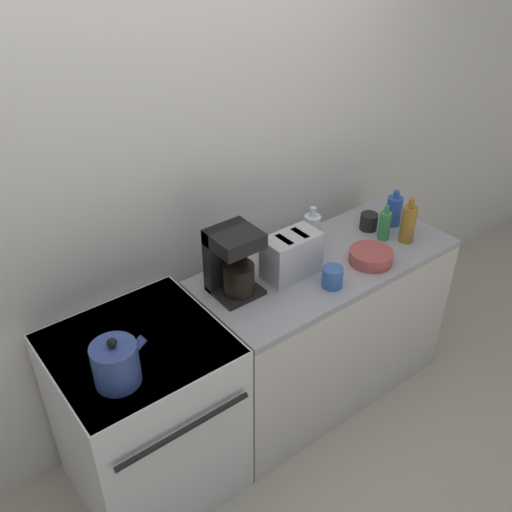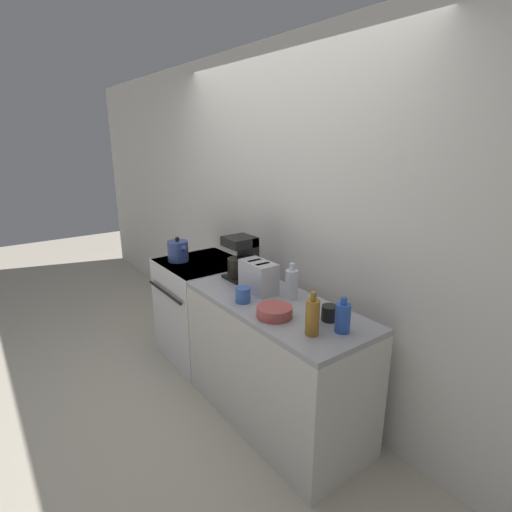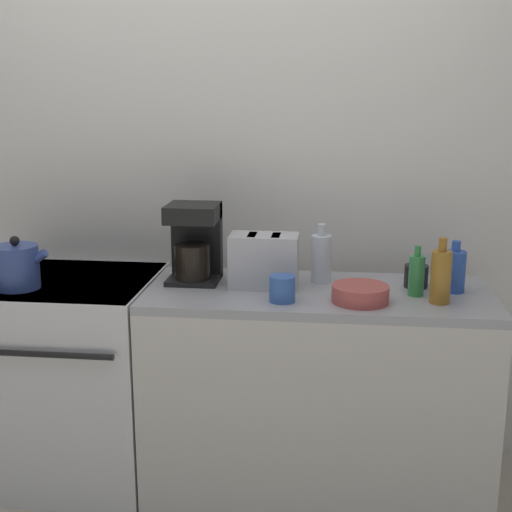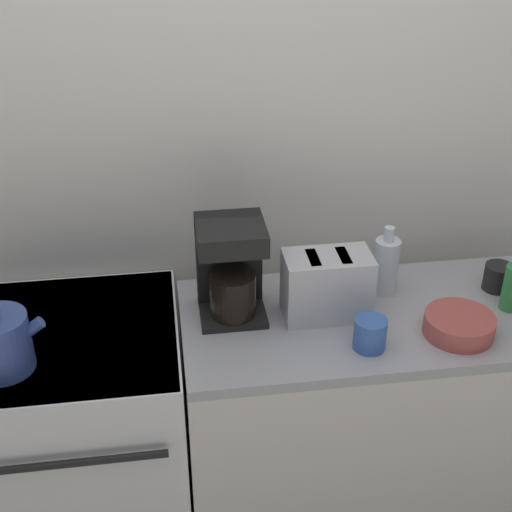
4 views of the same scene
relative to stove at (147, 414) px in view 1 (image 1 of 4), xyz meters
name	(u,v)px [view 1 (image 1 of 4)]	position (x,y,z in m)	size (l,w,h in m)	color
ground_plane	(286,462)	(0.56, -0.34, -0.46)	(12.00, 12.00, 0.00)	beige
wall_back	(194,183)	(0.56, 0.39, 0.84)	(8.00, 0.05, 2.60)	silver
stove	(147,414)	(0.00, 0.00, 0.00)	(0.71, 0.71, 0.89)	silver
counter_block	(322,327)	(1.06, -0.04, -0.01)	(1.38, 0.60, 0.89)	silver
kettle	(116,364)	(-0.15, -0.15, 0.52)	(0.22, 0.18, 0.22)	#33478C
toaster	(291,255)	(0.83, -0.01, 0.54)	(0.28, 0.15, 0.22)	#BCBCC1
coffee_maker	(232,260)	(0.53, 0.05, 0.60)	(0.21, 0.21, 0.33)	black
bottle_blue	(394,211)	(1.59, 0.01, 0.52)	(0.08, 0.08, 0.21)	#2D56B7
bottle_green	(385,225)	(1.43, -0.07, 0.52)	(0.06, 0.06, 0.20)	#338C47
bottle_amber	(408,223)	(1.51, -0.15, 0.54)	(0.08, 0.08, 0.25)	#9E6B23
bottle_clear	(312,232)	(1.06, 0.09, 0.53)	(0.08, 0.08, 0.24)	silver
cup_black	(369,221)	(1.45, 0.05, 0.48)	(0.10, 0.10, 0.09)	black
cup_blue	(332,277)	(0.92, -0.20, 0.48)	(0.10, 0.10, 0.10)	#3860B2
bowl	(371,256)	(1.22, -0.18, 0.46)	(0.22, 0.22, 0.06)	#B24C47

